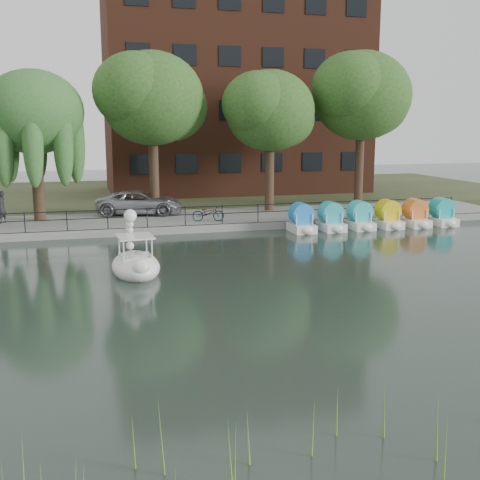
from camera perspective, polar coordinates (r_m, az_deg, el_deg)
name	(u,v)px	position (r m, az deg, el deg)	size (l,w,h in m)	color
ground_plane	(257,303)	(19.34, 1.66, -6.04)	(120.00, 120.00, 0.00)	#303F36
promenade	(177,221)	(34.56, -5.98, 1.81)	(40.00, 6.00, 0.40)	gray
kerb	(186,229)	(31.69, -5.13, 1.00)	(40.00, 0.25, 0.40)	gray
land_strip	(149,194)	(48.31, -8.63, 4.32)	(60.00, 22.00, 0.36)	#47512D
railing	(185,211)	(31.73, -5.22, 2.74)	(32.00, 0.05, 1.00)	black
apartment_building	(234,76)	(49.39, -0.56, 15.25)	(20.00, 10.07, 18.00)	#4C1E16
willow_mid	(33,113)	(34.78, -19.00, 11.35)	(5.32, 5.32, 8.15)	#473323
broadleaf_center	(152,99)	(36.00, -8.33, 13.08)	(6.00, 6.00, 9.25)	#473323
broadleaf_right	(270,112)	(36.99, 2.86, 12.07)	(5.40, 5.40, 8.32)	#473323
broadleaf_far	(362,96)	(40.40, 11.48, 13.21)	(6.30, 6.30, 9.71)	#473323
minivan	(140,201)	(35.90, -9.47, 3.69)	(5.80, 2.67, 1.61)	gray
bicycle	(208,212)	(32.99, -3.04, 2.65)	(1.72, 0.60, 1.00)	gray
pedestrian	(1,205)	(34.71, -21.70, 3.12)	(0.71, 0.48, 1.98)	black
swan_boat	(135,261)	(23.20, -9.90, -1.98)	(1.97, 2.98, 2.39)	white
pedal_boat_row	(374,217)	(33.85, 12.59, 2.11)	(9.65, 1.70, 1.40)	white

